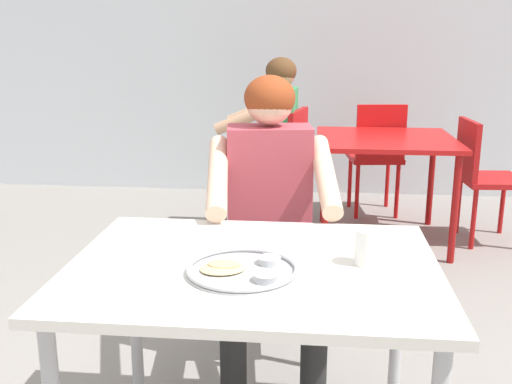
{
  "coord_description": "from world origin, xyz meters",
  "views": [
    {
      "loc": [
        0.22,
        -1.63,
        1.38
      ],
      "look_at": [
        0.03,
        0.24,
        0.88
      ],
      "focal_mm": 41.82,
      "sensor_mm": 36.0,
      "label": 1
    }
  ],
  "objects_px": {
    "table_foreground": "(253,288)",
    "thali_tray": "(243,269)",
    "chair_red_left": "(283,163)",
    "chair_red_far": "(377,151)",
    "chair_foreground": "(269,243)",
    "drinking_cup": "(367,246)",
    "patron_background": "(267,133)",
    "chair_red_right": "(481,171)",
    "diner_foreground": "(270,203)",
    "table_background_red": "(385,149)"
  },
  "relations": [
    {
      "from": "table_foreground",
      "to": "thali_tray",
      "type": "height_order",
      "value": "thali_tray"
    },
    {
      "from": "chair_red_left",
      "to": "chair_red_far",
      "type": "xyz_separation_m",
      "value": [
        0.69,
        0.57,
        -0.01
      ]
    },
    {
      "from": "thali_tray",
      "to": "chair_foreground",
      "type": "distance_m",
      "value": 0.99
    },
    {
      "from": "table_foreground",
      "to": "thali_tray",
      "type": "relative_size",
      "value": 3.42
    },
    {
      "from": "chair_red_far",
      "to": "chair_red_left",
      "type": "bearing_deg",
      "value": -140.47
    },
    {
      "from": "drinking_cup",
      "to": "thali_tray",
      "type": "bearing_deg",
      "value": -163.74
    },
    {
      "from": "patron_background",
      "to": "chair_red_right",
      "type": "bearing_deg",
      "value": 1.83
    },
    {
      "from": "diner_foreground",
      "to": "patron_background",
      "type": "relative_size",
      "value": 0.99
    },
    {
      "from": "thali_tray",
      "to": "chair_red_left",
      "type": "relative_size",
      "value": 0.35
    },
    {
      "from": "patron_background",
      "to": "chair_red_far",
      "type": "bearing_deg",
      "value": 36.25
    },
    {
      "from": "thali_tray",
      "to": "chair_red_right",
      "type": "height_order",
      "value": "chair_red_right"
    },
    {
      "from": "chair_foreground",
      "to": "chair_red_right",
      "type": "xyz_separation_m",
      "value": [
        1.31,
        1.53,
        0.01
      ]
    },
    {
      "from": "drinking_cup",
      "to": "diner_foreground",
      "type": "xyz_separation_m",
      "value": [
        -0.33,
        0.64,
        -0.06
      ]
    },
    {
      "from": "thali_tray",
      "to": "drinking_cup",
      "type": "height_order",
      "value": "drinking_cup"
    },
    {
      "from": "diner_foreground",
      "to": "chair_red_left",
      "type": "bearing_deg",
      "value": 91.36
    },
    {
      "from": "chair_foreground",
      "to": "chair_red_left",
      "type": "height_order",
      "value": "chair_red_left"
    },
    {
      "from": "drinking_cup",
      "to": "chair_foreground",
      "type": "height_order",
      "value": "drinking_cup"
    },
    {
      "from": "table_background_red",
      "to": "chair_red_right",
      "type": "distance_m",
      "value": 0.67
    },
    {
      "from": "chair_red_far",
      "to": "patron_background",
      "type": "height_order",
      "value": "patron_background"
    },
    {
      "from": "table_background_red",
      "to": "chair_red_left",
      "type": "distance_m",
      "value": 0.69
    },
    {
      "from": "diner_foreground",
      "to": "patron_background",
      "type": "xyz_separation_m",
      "value": [
        -0.15,
        1.7,
        0.01
      ]
    },
    {
      "from": "diner_foreground",
      "to": "table_background_red",
      "type": "bearing_deg",
      "value": 69.27
    },
    {
      "from": "drinking_cup",
      "to": "chair_red_right",
      "type": "relative_size",
      "value": 0.13
    },
    {
      "from": "table_foreground",
      "to": "table_background_red",
      "type": "height_order",
      "value": "table_foreground"
    },
    {
      "from": "thali_tray",
      "to": "diner_foreground",
      "type": "distance_m",
      "value": 0.74
    },
    {
      "from": "table_foreground",
      "to": "drinking_cup",
      "type": "xyz_separation_m",
      "value": [
        0.33,
        0.03,
        0.13
      ]
    },
    {
      "from": "chair_red_left",
      "to": "patron_background",
      "type": "height_order",
      "value": "patron_background"
    },
    {
      "from": "chair_red_right",
      "to": "thali_tray",
      "type": "bearing_deg",
      "value": -117.8
    },
    {
      "from": "chair_foreground",
      "to": "chair_red_far",
      "type": "height_order",
      "value": "chair_red_far"
    },
    {
      "from": "chair_red_right",
      "to": "chair_red_far",
      "type": "height_order",
      "value": "chair_red_far"
    },
    {
      "from": "chair_foreground",
      "to": "chair_red_far",
      "type": "bearing_deg",
      "value": 72.07
    },
    {
      "from": "table_background_red",
      "to": "chair_red_far",
      "type": "distance_m",
      "value": 0.6
    },
    {
      "from": "patron_background",
      "to": "thali_tray",
      "type": "bearing_deg",
      "value": -86.98
    },
    {
      "from": "drinking_cup",
      "to": "diner_foreground",
      "type": "relative_size",
      "value": 0.09
    },
    {
      "from": "drinking_cup",
      "to": "chair_red_far",
      "type": "bearing_deg",
      "value": 83.75
    },
    {
      "from": "chair_red_left",
      "to": "chair_red_right",
      "type": "distance_m",
      "value": 1.33
    },
    {
      "from": "table_foreground",
      "to": "chair_red_left",
      "type": "distance_m",
      "value": 2.39
    },
    {
      "from": "patron_background",
      "to": "diner_foreground",
      "type": "bearing_deg",
      "value": -84.99
    },
    {
      "from": "table_foreground",
      "to": "chair_red_right",
      "type": "xyz_separation_m",
      "value": [
        1.29,
        2.41,
        -0.16
      ]
    },
    {
      "from": "thali_tray",
      "to": "diner_foreground",
      "type": "height_order",
      "value": "diner_foreground"
    },
    {
      "from": "chair_red_right",
      "to": "table_foreground",
      "type": "bearing_deg",
      "value": -118.13
    },
    {
      "from": "table_foreground",
      "to": "table_background_red",
      "type": "xyz_separation_m",
      "value": [
        0.64,
        2.36,
        -0.01
      ]
    },
    {
      "from": "chair_red_far",
      "to": "patron_background",
      "type": "distance_m",
      "value": 1.01
    },
    {
      "from": "table_foreground",
      "to": "chair_red_far",
      "type": "relative_size",
      "value": 1.22
    },
    {
      "from": "drinking_cup",
      "to": "chair_foreground",
      "type": "xyz_separation_m",
      "value": [
        -0.35,
        0.85,
        -0.31
      ]
    },
    {
      "from": "chair_red_right",
      "to": "chair_foreground",
      "type": "bearing_deg",
      "value": -130.6
    },
    {
      "from": "chair_red_right",
      "to": "patron_background",
      "type": "height_order",
      "value": "patron_background"
    },
    {
      "from": "table_background_red",
      "to": "chair_red_right",
      "type": "height_order",
      "value": "chair_red_right"
    },
    {
      "from": "drinking_cup",
      "to": "patron_background",
      "type": "bearing_deg",
      "value": 101.54
    },
    {
      "from": "drinking_cup",
      "to": "patron_background",
      "type": "distance_m",
      "value": 2.39
    }
  ]
}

